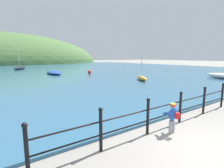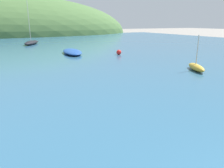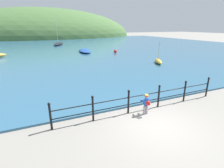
{
  "view_description": "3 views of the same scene",
  "coord_description": "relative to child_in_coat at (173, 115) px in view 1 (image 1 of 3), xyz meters",
  "views": [
    {
      "loc": [
        -4.66,
        -2.22,
        2.51
      ],
      "look_at": [
        0.58,
        5.07,
        1.09
      ],
      "focal_mm": 28.0,
      "sensor_mm": 36.0,
      "label": 1
    },
    {
      "loc": [
        -3.82,
        -0.18,
        3.33
      ],
      "look_at": [
        0.08,
        7.44,
        0.9
      ],
      "focal_mm": 35.0,
      "sensor_mm": 36.0,
      "label": 2
    },
    {
      "loc": [
        -4.39,
        -5.24,
        4.07
      ],
      "look_at": [
        -0.48,
        3.66,
        0.83
      ],
      "focal_mm": 28.0,
      "sensor_mm": 36.0,
      "label": 3
    }
  ],
  "objects": [
    {
      "name": "boat_twin_mast",
      "position": [
        2.81,
        21.3,
        -0.29
      ],
      "size": [
        2.42,
        5.18,
        0.43
      ],
      "color": "#1E4793",
      "rests_on": "water"
    },
    {
      "name": "boat_blue_hull",
      "position": [
        0.36,
        33.86,
        -0.21
      ],
      "size": [
        3.32,
        5.23,
        6.25
      ],
      "color": "black",
      "rests_on": "water"
    },
    {
      "name": "mooring_buoy",
      "position": [
        6.87,
        18.43,
        -0.25
      ],
      "size": [
        0.5,
        0.5,
        0.5
      ],
      "primitive_type": "sphere",
      "color": "red",
      "rests_on": "water"
    },
    {
      "name": "boat_green_fishing",
      "position": [
        7.95,
        9.28,
        -0.27
      ],
      "size": [
        1.64,
        2.45,
        2.4
      ],
      "color": "gold",
      "rests_on": "water"
    },
    {
      "name": "child_in_coat",
      "position": [
        0.0,
        0.0,
        0.0
      ],
      "size": [
        0.4,
        0.54,
        1.0
      ],
      "color": "#99999E",
      "rests_on": "ground"
    },
    {
      "name": "far_hillside",
      "position": [
        -0.16,
        68.06,
        -0.61
      ],
      "size": [
        68.87,
        37.88,
        21.28
      ],
      "color": "#476B38",
      "rests_on": "ground"
    },
    {
      "name": "water",
      "position": [
        -0.16,
        30.93,
        -0.56
      ],
      "size": [
        80.0,
        60.0,
        0.1
      ],
      "primitive_type": "cube",
      "color": "#2D5B7A",
      "rests_on": "ground"
    },
    {
      "name": "ground_plane",
      "position": [
        -0.16,
        -1.07,
        -0.61
      ],
      "size": [
        200.0,
        200.0,
        0.0
      ],
      "primitive_type": "plane",
      "color": "gray"
    },
    {
      "name": "iron_railing",
      "position": [
        0.17,
        0.43,
        0.04
      ],
      "size": [
        9.08,
        0.12,
        1.21
      ],
      "color": "black",
      "rests_on": "ground"
    }
  ]
}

